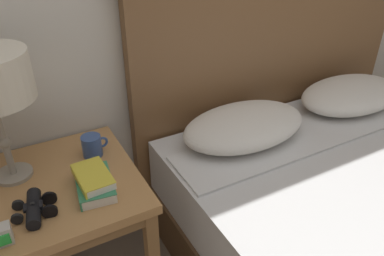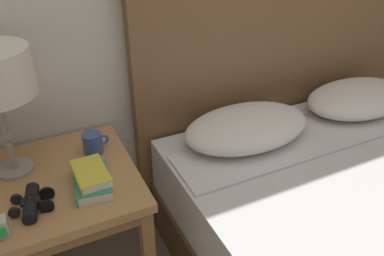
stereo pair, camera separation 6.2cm
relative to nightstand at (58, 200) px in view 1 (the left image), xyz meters
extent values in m
cube|color=#AD7A47|center=(0.00, 0.00, 0.06)|extent=(0.58, 0.58, 0.04)
cube|color=brown|center=(0.00, 0.00, 0.02)|extent=(0.55, 0.55, 0.05)
cube|color=olive|center=(0.25, 0.26, -0.24)|extent=(0.04, 0.04, 0.56)
cube|color=silver|center=(1.18, -0.09, 0.00)|extent=(1.44, 0.28, 0.01)
cube|color=brown|center=(1.18, 0.26, 0.09)|extent=(1.57, 0.06, 1.21)
ellipsoid|color=silver|center=(0.84, 0.02, 0.07)|extent=(0.60, 0.36, 0.15)
ellipsoid|color=silver|center=(1.52, 0.02, 0.07)|extent=(0.60, 0.36, 0.15)
cylinder|color=gray|center=(-0.12, 0.11, 0.09)|extent=(0.13, 0.13, 0.01)
cylinder|color=gray|center=(-0.12, 0.11, 0.24)|extent=(0.02, 0.02, 0.29)
sphere|color=gray|center=(-0.12, 0.11, 0.23)|extent=(0.04, 0.04, 0.04)
cube|color=silver|center=(0.12, -0.10, 0.10)|extent=(0.14, 0.21, 0.04)
cube|color=#337F56|center=(0.12, -0.10, 0.12)|extent=(0.14, 0.21, 0.00)
cube|color=#337F56|center=(0.06, -0.10, 0.10)|extent=(0.03, 0.20, 0.04)
cube|color=silver|center=(0.12, -0.10, 0.13)|extent=(0.11, 0.17, 0.03)
cube|color=gold|center=(0.12, -0.10, 0.15)|extent=(0.11, 0.18, 0.00)
cube|color=gold|center=(0.07, -0.10, 0.13)|extent=(0.01, 0.17, 0.03)
cylinder|color=black|center=(-0.09, -0.16, 0.10)|extent=(0.06, 0.10, 0.04)
cylinder|color=black|center=(-0.04, -0.17, 0.10)|extent=(0.05, 0.02, 0.05)
cylinder|color=black|center=(-0.13, -0.15, 0.10)|extent=(0.04, 0.02, 0.04)
cylinder|color=black|center=(-0.08, -0.10, 0.10)|extent=(0.06, 0.10, 0.04)
cylinder|color=black|center=(-0.03, -0.11, 0.10)|extent=(0.05, 0.02, 0.05)
cylinder|color=black|center=(-0.12, -0.09, 0.10)|extent=(0.04, 0.02, 0.04)
cube|color=black|center=(-0.08, -0.13, 0.11)|extent=(0.06, 0.04, 0.01)
cylinder|color=black|center=(-0.08, -0.13, 0.11)|extent=(0.02, 0.01, 0.02)
cylinder|color=#334C84|center=(0.17, 0.10, 0.12)|extent=(0.08, 0.08, 0.08)
torus|color=#334C84|center=(0.21, 0.10, 0.13)|extent=(0.05, 0.01, 0.05)
cube|color=green|center=(-0.19, -0.24, 0.11)|extent=(0.06, 0.00, 0.04)
camera|label=1|loc=(-0.06, -1.14, 0.93)|focal=35.00mm
camera|label=2|loc=(-0.01, -1.17, 0.93)|focal=35.00mm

